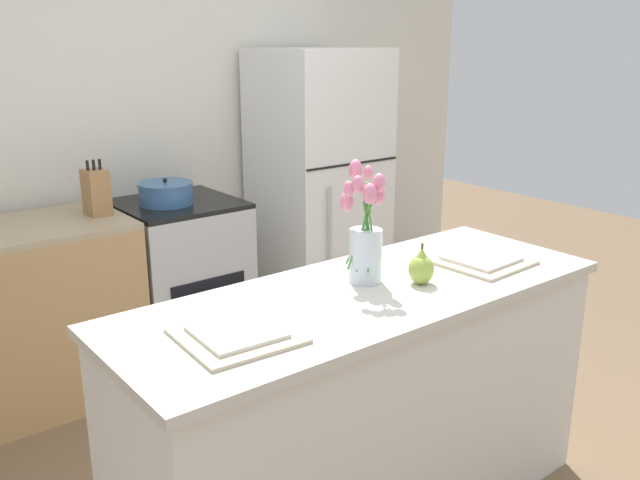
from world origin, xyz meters
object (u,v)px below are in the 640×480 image
object	(u,v)px
flower_vase	(365,236)
pear_figurine	(421,268)
knife_block	(96,192)
plate_setting_left	(237,334)
refrigerator	(318,189)
plate_setting_right	(481,260)
stove_range	(182,281)
cooking_pot	(166,193)

from	to	relation	value
flower_vase	pear_figurine	xyz separation A→B (m)	(0.14, -0.14, -0.11)
flower_vase	knife_block	size ratio (longest dim) A/B	1.57
flower_vase	plate_setting_left	size ratio (longest dim) A/B	1.27
refrigerator	plate_setting_right	world-z (taller)	refrigerator
refrigerator	plate_setting_left	world-z (taller)	refrigerator
plate_setting_left	knife_block	world-z (taller)	knife_block
knife_block	plate_setting_left	bearing A→B (deg)	-97.53
plate_setting_left	knife_block	distance (m)	1.66
stove_range	pear_figurine	world-z (taller)	pear_figurine
pear_figurine	cooking_pot	xyz separation A→B (m)	(-0.16, 1.65, -0.01)
stove_range	plate_setting_right	size ratio (longest dim) A/B	2.68
refrigerator	knife_block	world-z (taller)	refrigerator
plate_setting_right	cooking_pot	world-z (taller)	cooking_pot
refrigerator	cooking_pot	distance (m)	1.02
plate_setting_left	refrigerator	bearing A→B (deg)	46.08
flower_vase	pear_figurine	size ratio (longest dim) A/B	2.88
refrigerator	pear_figurine	xyz separation A→B (m)	(-0.85, -1.67, 0.12)
stove_range	cooking_pot	distance (m)	0.51
refrigerator	plate_setting_right	bearing A→B (deg)	-107.03
stove_range	flower_vase	xyz separation A→B (m)	(-0.05, -1.53, 0.62)
flower_vase	refrigerator	bearing A→B (deg)	57.01
pear_figurine	cooking_pot	distance (m)	1.66
refrigerator	pear_figurine	distance (m)	1.88
cooking_pot	plate_setting_left	bearing A→B (deg)	-109.36
stove_range	refrigerator	xyz separation A→B (m)	(0.95, 0.00, 0.39)
plate_setting_left	flower_vase	bearing A→B (deg)	11.45
pear_figurine	stove_range	bearing A→B (deg)	93.31
knife_block	cooking_pot	bearing A→B (deg)	-1.48
plate_setting_left	cooking_pot	bearing A→B (deg)	70.64
cooking_pot	plate_setting_right	bearing A→B (deg)	-72.68
stove_range	flower_vase	world-z (taller)	flower_vase
plate_setting_left	knife_block	bearing A→B (deg)	82.47
plate_setting_right	knife_block	world-z (taller)	knife_block
refrigerator	plate_setting_left	bearing A→B (deg)	-133.92
stove_range	cooking_pot	size ratio (longest dim) A/B	3.15
knife_block	pear_figurine	bearing A→B (deg)	-72.57
pear_figurine	flower_vase	bearing A→B (deg)	136.05
stove_range	pear_figurine	distance (m)	1.75
plate_setting_right	knife_block	xyz separation A→B (m)	(-0.87, 1.65, 0.10)
pear_figurine	refrigerator	bearing A→B (deg)	62.93
flower_vase	pear_figurine	bearing A→B (deg)	-43.95
stove_range	knife_block	bearing A→B (deg)	-179.13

